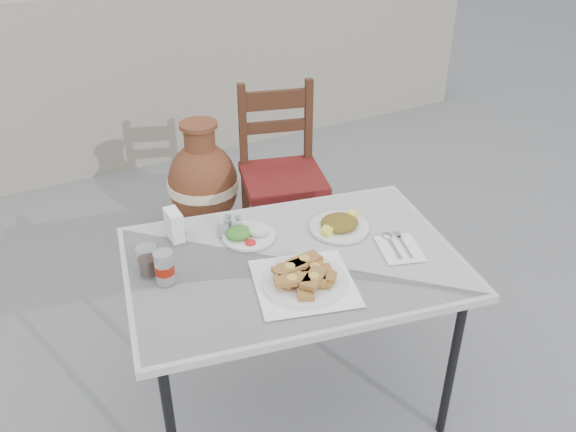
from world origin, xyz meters
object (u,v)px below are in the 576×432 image
terracotta_urn (203,185)px  cola_glass (148,262)px  salad_rice_plate (248,233)px  napkin_holder (174,225)px  chair (282,173)px  pide_plate (304,276)px  soda_can (164,268)px  condiment_caddy (231,227)px  salad_chopped_plate (339,225)px  cafe_table (293,270)px

terracotta_urn → cola_glass: bearing=-117.8°
salad_rice_plate → napkin_holder: 0.28m
napkin_holder → chair: 1.09m
pide_plate → soda_can: soda_can is taller
cola_glass → napkin_holder: (0.15, 0.17, 0.01)m
salad_rice_plate → condiment_caddy: condiment_caddy is taller
condiment_caddy → chair: (0.60, 0.74, -0.25)m
pide_plate → salad_chopped_plate: 0.37m
napkin_holder → condiment_caddy: (0.20, -0.06, -0.03)m
chair → condiment_caddy: bearing=-113.5°
condiment_caddy → cola_glass: bearing=-163.2°
salad_chopped_plate → condiment_caddy: (-0.38, 0.18, 0.00)m
cola_glass → condiment_caddy: 0.37m
salad_chopped_plate → terracotta_urn: bearing=94.3°
salad_rice_plate → soda_can: size_ratio=1.70×
salad_chopped_plate → pide_plate: bearing=-140.7°
salad_rice_plate → cola_glass: size_ratio=1.96×
napkin_holder → condiment_caddy: size_ratio=0.98×
cola_glass → terracotta_urn: 1.43m
condiment_caddy → salad_rice_plate: bearing=-58.2°
cola_glass → pide_plate: bearing=-34.3°
napkin_holder → salad_rice_plate: bearing=-27.8°
pide_plate → napkin_holder: bearing=121.8°
pide_plate → salad_rice_plate: (-0.05, 0.34, -0.01)m
soda_can → chair: (0.92, 0.93, -0.29)m
cafe_table → napkin_holder: napkin_holder is taller
salad_chopped_plate → terracotta_urn: size_ratio=0.32×
condiment_caddy → pide_plate: bearing=-77.6°
soda_can → condiment_caddy: 0.37m
soda_can → condiment_caddy: (0.32, 0.18, -0.04)m
soda_can → chair: chair is taller
pide_plate → cola_glass: cola_glass is taller
pide_plate → salad_rice_plate: 0.35m
cafe_table → chair: chair is taller
pide_plate → terracotta_urn: (0.19, 1.51, -0.42)m
cola_glass → chair: 1.31m
salad_rice_plate → chair: (0.56, 0.81, -0.25)m
cafe_table → salad_chopped_plate: (0.25, 0.09, 0.07)m
cafe_table → terracotta_urn: 1.41m
cola_glass → napkin_holder: 0.23m
pide_plate → terracotta_urn: 1.57m
salad_chopped_plate → chair: size_ratio=0.24×
terracotta_urn → salad_chopped_plate: bearing=-85.7°
salad_chopped_plate → terracotta_urn: salad_chopped_plate is taller
salad_rice_plate → chair: size_ratio=0.21×
cafe_table → pide_plate: 0.17m
cafe_table → cola_glass: cola_glass is taller
cafe_table → napkin_holder: size_ratio=11.37×
cola_glass → salad_chopped_plate: bearing=-5.3°
napkin_holder → terracotta_urn: (0.48, 1.04, -0.45)m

